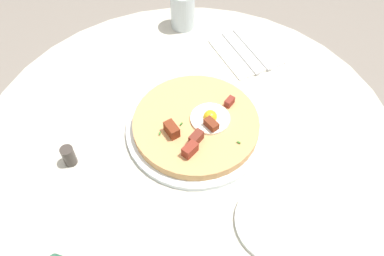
{
  "coord_description": "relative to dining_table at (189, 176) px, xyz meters",
  "views": [
    {
      "loc": [
        -0.26,
        0.48,
        1.48
      ],
      "look_at": [
        -0.0,
        -0.01,
        0.75
      ],
      "focal_mm": 38.14,
      "sensor_mm": 36.0,
      "label": 1
    }
  ],
  "objects": [
    {
      "name": "ground_plane",
      "position": [
        0.0,
        0.0,
        -0.56
      ],
      "size": [
        6.0,
        6.0,
        0.0
      ],
      "primitive_type": "plane",
      "color": "gray"
    },
    {
      "name": "dining_table",
      "position": [
        0.0,
        0.0,
        0.0
      ],
      "size": [
        0.97,
        0.97,
        0.73
      ],
      "color": "beige",
      "rests_on": "ground_plane"
    },
    {
      "name": "pizza_plate",
      "position": [
        -0.01,
        -0.03,
        0.18
      ],
      "size": [
        0.32,
        0.32,
        0.01
      ],
      "primitive_type": "cylinder",
      "color": "white",
      "rests_on": "dining_table"
    },
    {
      "name": "breakfast_pizza",
      "position": [
        -0.01,
        -0.02,
        0.2
      ],
      "size": [
        0.29,
        0.29,
        0.05
      ],
      "color": "tan",
      "rests_on": "pizza_plate"
    },
    {
      "name": "bread_plate",
      "position": [
        -0.26,
        0.1,
        0.18
      ],
      "size": [
        0.18,
        0.18,
        0.01
      ],
      "primitive_type": "cylinder",
      "color": "white",
      "rests_on": "dining_table"
    },
    {
      "name": "napkin",
      "position": [
        -0.01,
        -0.32,
        0.17
      ],
      "size": [
        0.22,
        0.21,
        0.0
      ],
      "primitive_type": "cube",
      "rotation": [
        0.0,
        0.0,
        2.52
      ],
      "color": "white",
      "rests_on": "dining_table"
    },
    {
      "name": "fork",
      "position": [
        0.01,
        -0.31,
        0.18
      ],
      "size": [
        0.15,
        0.11,
        0.0
      ],
      "primitive_type": "cube",
      "rotation": [
        0.0,
        0.0,
        2.52
      ],
      "color": "silver",
      "rests_on": "napkin"
    },
    {
      "name": "knife",
      "position": [
        -0.02,
        -0.34,
        0.18
      ],
      "size": [
        0.15,
        0.11,
        0.0
      ],
      "primitive_type": "cube",
      "rotation": [
        0.0,
        0.0,
        2.52
      ],
      "color": "silver",
      "rests_on": "napkin"
    },
    {
      "name": "water_glass",
      "position": [
        0.2,
        -0.34,
        0.23
      ],
      "size": [
        0.07,
        0.07,
        0.11
      ],
      "primitive_type": "cylinder",
      "color": "silver",
      "rests_on": "dining_table"
    },
    {
      "name": "pepper_shaker",
      "position": [
        0.19,
        0.18,
        0.2
      ],
      "size": [
        0.03,
        0.03,
        0.05
      ],
      "primitive_type": "cylinder",
      "color": "#3F3833",
      "rests_on": "dining_table"
    }
  ]
}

